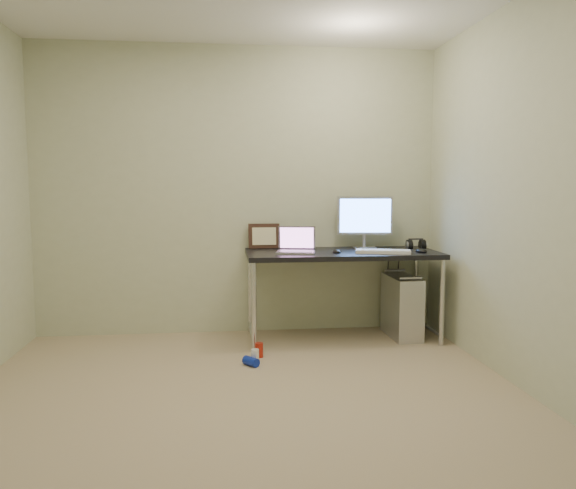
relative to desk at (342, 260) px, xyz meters
The scene contains 18 objects.
floor 1.77m from the desk, 121.52° to the right, with size 3.50×3.50×0.00m, color tan.
wall_back 1.09m from the desk, 157.76° to the left, with size 3.50×0.02×2.50m, color beige.
wall_right 1.76m from the desk, 57.48° to the right, with size 0.02×3.50×2.50m, color beige.
desk is the anchor object (origin of this frame).
tower_computer 0.67m from the desk, ahead, with size 0.24×0.51×0.56m.
cable_a 0.63m from the desk, 32.03° to the left, with size 0.01×0.01×0.70m, color black.
cable_b 0.70m from the desk, 26.19° to the left, with size 0.01×0.01×0.72m, color black.
can_red 1.06m from the desk, 148.57° to the right, with size 0.06×0.06×0.11m, color #B32212.
can_white 1.16m from the desk, 142.06° to the right, with size 0.06×0.06×0.11m, color white.
can_blue 1.22m from the desk, 141.10° to the right, with size 0.07×0.07×0.12m, color #1026A8.
laptop 0.42m from the desk, behind, with size 0.36×0.31×0.21m.
monitor 0.47m from the desk, 39.51° to the left, with size 0.49×0.16×0.46m.
keyboard 0.36m from the desk, 29.17° to the right, with size 0.44×0.14×0.03m, color white.
mouse_right 0.66m from the desk, 13.76° to the right, with size 0.08×0.12×0.04m, color black.
mouse_left 0.16m from the desk, 123.54° to the right, with size 0.07×0.11×0.04m, color black.
headphones 0.71m from the desk, 11.45° to the left, with size 0.16×0.10×0.11m.
picture_frame 0.72m from the desk, 155.57° to the left, with size 0.27×0.03×0.22m, color black.
webcam 0.50m from the desk, 139.70° to the left, with size 0.04×0.03×0.11m.
Camera 1 is at (-0.14, -3.20, 1.30)m, focal length 35.00 mm.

